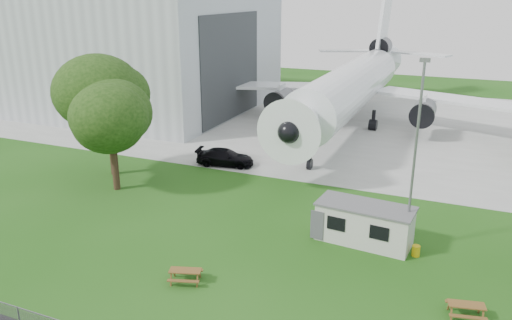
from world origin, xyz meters
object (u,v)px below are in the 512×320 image
at_px(airliner, 354,83).
at_px(picnic_west, 186,282).
at_px(site_cabin, 365,224).
at_px(hangar, 109,38).
at_px(picnic_east, 465,317).

xyz_separation_m(airliner, picnic_west, (-0.80, -38.51, -5.27)).
relative_size(site_cabin, picnic_west, 3.81).
xyz_separation_m(hangar, site_cabin, (43.50, -29.87, -8.09)).
distance_m(airliner, site_cabin, 30.92).
distance_m(picnic_west, picnic_east, 14.97).
bearing_deg(picnic_west, hangar, 114.03).
relative_size(picnic_west, picnic_east, 1.00).
relative_size(airliner, picnic_east, 26.52).
height_order(site_cabin, picnic_west, site_cabin).
xyz_separation_m(hangar, picnic_west, (35.18, -38.65, -9.41)).
height_order(airliner, picnic_east, airliner).
bearing_deg(hangar, picnic_east, -35.76).
xyz_separation_m(site_cabin, picnic_east, (6.39, -6.07, -1.31)).
relative_size(hangar, picnic_west, 23.89).
height_order(site_cabin, picnic_east, site_cabin).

